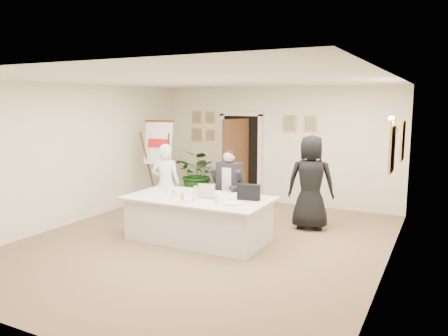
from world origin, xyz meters
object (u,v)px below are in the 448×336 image
Objects in this scene: flip_chart at (161,168)px; oj_glass at (182,197)px; standing_man at (166,184)px; laptop at (209,189)px; potted_palm at (198,173)px; conference_table at (199,218)px; standing_woman at (311,182)px; laptop_bag at (249,192)px; steel_jug at (174,194)px; paper_stack at (231,203)px; seated_man at (228,188)px.

flip_chart is 2.93m from oj_glass.
laptop is (1.30, -0.53, 0.10)m from standing_man.
laptop is (2.01, -3.02, 0.30)m from potted_palm.
laptop is at bearing 58.29° from oj_glass.
conference_table is 2.29m from standing_woman.
laptop_bag is at bearing 51.57° from standing_woman.
standing_man is 12.47× the size of oj_glass.
conference_table is 1.04m from laptop_bag.
laptop_bag reaches higher than steel_jug.
flip_chart is 5.89× the size of laptop.
flip_chart is at bearing -100.42° from potted_palm.
standing_man reaches higher than steel_jug.
standing_woman is 2.05m from laptop.
laptop is (0.17, 0.09, 0.52)m from conference_table.
laptop_bag is at bearing 12.84° from conference_table.
standing_woman reaches higher than steel_jug.
standing_woman is at bearing 42.18° from steel_jug.
paper_stack is (2.60, -3.32, 0.18)m from potted_palm.
potted_palm is (-3.41, 1.53, -0.31)m from standing_woman.
standing_man reaches higher than laptop_bag.
standing_man is (-1.19, -0.43, 0.04)m from seated_man.
conference_table is 1.29× the size of flip_chart.
laptop_bag is at bearing 17.50° from steel_jug.
laptop_bag is (-0.69, -1.38, -0.00)m from standing_woman.
paper_stack is 2.76× the size of steel_jug.
standing_man reaches higher than paper_stack.
seated_man is 2.80m from potted_palm.
paper_stack is (0.59, -0.30, -0.12)m from laptop.
laptop_bag is 1.14m from oj_glass.
laptop is at bearing -75.43° from seated_man.
conference_table is at bearing 164.51° from paper_stack.
flip_chart reaches higher than conference_table.
potted_palm is 3.64m from laptop.
conference_table is at bearing 27.07° from steel_jug.
standing_woman is at bearing 65.46° from paper_stack.
flip_chart is at bearing 139.03° from conference_table.
oj_glass reaches higher than steel_jug.
potted_palm is 11.08× the size of steel_jug.
standing_woman reaches higher than paper_stack.
laptop reaches higher than oj_glass.
steel_jug is at bearing 30.36° from standing_woman.
paper_stack is (1.88, -0.83, -0.02)m from standing_man.
standing_woman is 2.57m from oj_glass.
potted_palm is at bearing 116.56° from oj_glass.
laptop is at bearing 34.81° from standing_woman.
paper_stack reaches higher than conference_table.
steel_jug is at bearing 114.04° from standing_man.
laptop is (0.10, -0.96, 0.14)m from seated_man.
standing_woman reaches higher than laptop.
laptop_bag is 1.29× the size of paper_stack.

